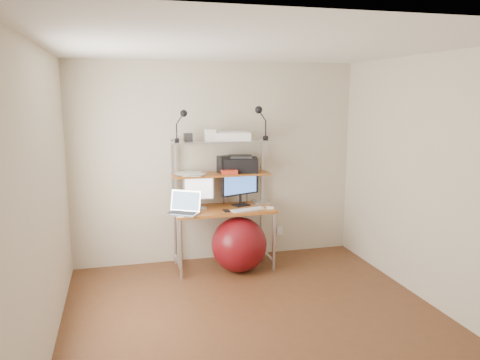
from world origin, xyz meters
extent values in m
plane|color=brown|center=(0.00, 0.00, 0.00)|extent=(3.60, 3.60, 0.00)
plane|color=white|center=(0.00, 0.00, 2.50)|extent=(3.60, 3.60, 0.00)
plane|color=beige|center=(0.00, 1.80, 1.25)|extent=(3.60, 0.00, 3.60)
plane|color=beige|center=(0.00, -1.80, 1.25)|extent=(3.60, 0.00, 3.60)
plane|color=beige|center=(-1.80, 0.00, 1.25)|extent=(0.00, 3.60, 3.60)
plane|color=beige|center=(1.80, 0.00, 1.25)|extent=(0.00, 3.60, 3.60)
cube|color=#B86923|center=(0.00, 1.44, 0.72)|extent=(1.20, 0.60, 0.03)
cylinder|color=#BABABF|center=(-0.56, 1.18, 0.35)|extent=(0.04, 0.04, 0.71)
cylinder|color=#BABABF|center=(-0.56, 1.70, 0.35)|extent=(0.04, 0.04, 0.71)
cylinder|color=#BABABF|center=(0.56, 1.18, 0.35)|extent=(0.04, 0.04, 0.71)
cylinder|color=#BABABF|center=(0.56, 1.70, 0.35)|extent=(0.04, 0.04, 0.71)
cube|color=#BABABF|center=(-0.57, 1.70, 1.15)|extent=(0.03, 0.04, 0.84)
cube|color=#BABABF|center=(0.57, 1.70, 1.15)|extent=(0.03, 0.04, 0.84)
cube|color=#B86923|center=(0.00, 1.57, 1.14)|extent=(1.18, 0.34, 0.02)
cube|color=#BABABF|center=(0.00, 1.57, 1.54)|extent=(1.18, 0.34, 0.02)
cube|color=white|center=(0.85, 1.79, 0.30)|extent=(0.08, 0.01, 0.12)
cube|color=#BABABF|center=(-0.29, 1.51, 0.75)|extent=(0.18, 0.15, 0.01)
cylinder|color=#BABABF|center=(-0.29, 1.53, 0.80)|extent=(0.03, 0.03, 0.09)
cube|color=#BABABF|center=(-0.29, 1.53, 0.98)|extent=(0.37, 0.07, 0.27)
plane|color=white|center=(-0.29, 1.51, 0.98)|extent=(0.33, 0.04, 0.33)
cube|color=black|center=(0.24, 1.53, 0.75)|extent=(0.23, 0.20, 0.01)
cylinder|color=black|center=(0.24, 1.55, 0.81)|extent=(0.03, 0.03, 0.12)
cube|color=black|center=(0.24, 1.55, 1.03)|extent=(0.51, 0.21, 0.32)
plane|color=#3967C4|center=(0.24, 1.54, 1.03)|extent=(0.45, 0.16, 0.48)
cube|color=silver|center=(-0.52, 1.30, 0.75)|extent=(0.45, 0.41, 0.02)
cube|color=#2A292C|center=(-0.52, 1.30, 0.76)|extent=(0.35, 0.30, 0.00)
cube|color=silver|center=(-0.45, 1.41, 0.88)|extent=(0.35, 0.26, 0.24)
plane|color=#779DC6|center=(-0.45, 1.41, 0.88)|extent=(0.33, 0.25, 0.32)
cube|color=white|center=(0.26, 1.29, 0.75)|extent=(0.43, 0.21, 0.01)
cube|color=white|center=(0.54, 1.29, 0.75)|extent=(0.09, 0.06, 0.02)
cube|color=silver|center=(0.51, 1.56, 0.76)|extent=(0.21, 0.21, 0.04)
cube|color=black|center=(0.00, 1.30, 0.74)|extent=(0.07, 0.12, 0.01)
cube|color=black|center=(0.25, 1.61, 1.24)|extent=(0.48, 0.38, 0.18)
cube|color=#2A292C|center=(0.25, 1.61, 1.34)|extent=(0.33, 0.27, 0.03)
cube|color=black|center=(0.05, 1.59, 1.26)|extent=(0.17, 0.17, 0.21)
cube|color=red|center=(0.08, 1.49, 1.18)|extent=(0.19, 0.13, 0.05)
cube|color=white|center=(0.15, 1.57, 1.60)|extent=(0.47, 0.35, 0.10)
cube|color=#BABABF|center=(0.15, 1.57, 1.66)|extent=(0.40, 0.27, 0.02)
cube|color=white|center=(-0.13, 1.52, 1.62)|extent=(0.12, 0.10, 0.14)
cube|color=#2A292C|center=(-0.39, 1.59, 1.60)|extent=(0.10, 0.10, 0.09)
cube|color=black|center=(-0.54, 1.47, 1.57)|extent=(0.05, 0.06, 0.05)
cylinder|color=black|center=(-0.54, 1.47, 1.68)|extent=(0.01, 0.01, 0.17)
sphere|color=black|center=(-0.46, 1.46, 1.88)|extent=(0.08, 0.08, 0.08)
cube|color=black|center=(0.54, 1.49, 1.58)|extent=(0.05, 0.06, 0.05)
cylinder|color=black|center=(0.54, 1.49, 1.69)|extent=(0.02, 0.02, 0.18)
sphere|color=black|center=(0.45, 1.48, 1.92)|extent=(0.09, 0.09, 0.09)
sphere|color=#670B0C|center=(0.15, 1.25, 0.33)|extent=(0.66, 0.66, 0.66)
cube|color=white|center=(-0.42, 1.59, 1.15)|extent=(0.29, 0.34, 0.00)
cube|color=white|center=(-0.32, 1.52, 1.16)|extent=(0.32, 0.35, 0.00)
cube|color=white|center=(-0.42, 1.61, 1.16)|extent=(0.23, 0.29, 0.00)
cube|color=white|center=(-0.33, 1.55, 1.17)|extent=(0.21, 0.28, 0.00)
cube|color=white|center=(-0.39, 1.57, 1.17)|extent=(0.32, 0.35, 0.00)
camera|label=1|loc=(-1.20, -3.93, 2.10)|focal=35.00mm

